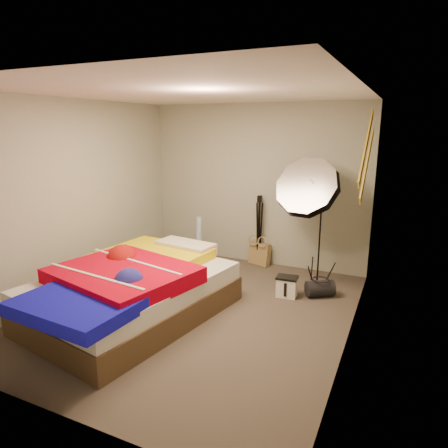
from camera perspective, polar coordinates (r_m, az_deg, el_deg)
The scene contains 15 objects.
floor at distance 4.91m, azimuth -4.10°, elevation -12.25°, with size 4.00×4.00×0.00m, color #4E463B.
ceiling at distance 4.43m, azimuth -4.68°, elevation 18.23°, with size 4.00×4.00×0.00m, color silver.
wall_back at distance 6.30m, azimuth 4.56°, elevation 5.50°, with size 3.50×3.50×0.00m, color #9B9F8E.
wall_front at distance 2.99m, azimuth -23.46°, elevation -5.00°, with size 3.50×3.50×0.00m, color #9B9F8E.
wall_left at distance 5.56m, azimuth -20.35°, elevation 3.58°, with size 4.00×4.00×0.00m, color #9B9F8E.
wall_right at distance 3.98m, azimuth 18.24°, elevation -0.05°, with size 4.00×4.00×0.00m, color #9B9F8E.
tote_bag at distance 6.39m, azimuth 5.09°, elevation -4.27°, with size 0.36×0.11×0.36m, color #9C8250.
wrapping_roll at distance 6.29m, azimuth -3.62°, elevation -2.53°, with size 0.09×0.09×0.78m, color #5987B9.
camera_case at distance 5.29m, azimuth 8.96°, elevation -8.92°, with size 0.25×0.18×0.25m, color white.
duffel_bag at distance 5.38m, azimuth 13.54°, elevation -8.95°, with size 0.22×0.22×0.35m, color black.
wall_stripe_upper at distance 4.48m, azimuth 19.63°, elevation 10.40°, with size 0.02×1.10×0.10m, color gold.
wall_stripe_lower at distance 4.74m, azimuth 19.74°, elevation 8.10°, with size 0.02×1.10×0.10m, color gold.
bed at distance 4.77m, azimuth -12.96°, elevation -9.07°, with size 1.93×2.59×0.66m.
photo_umbrella at distance 5.49m, azimuth 11.99°, elevation 4.85°, with size 1.14×0.89×1.85m.
camera_tripod at distance 6.26m, azimuth 5.05°, elevation -0.24°, with size 0.06×0.06×1.12m.
Camera 1 is at (2.16, -3.85, 2.15)m, focal length 32.00 mm.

